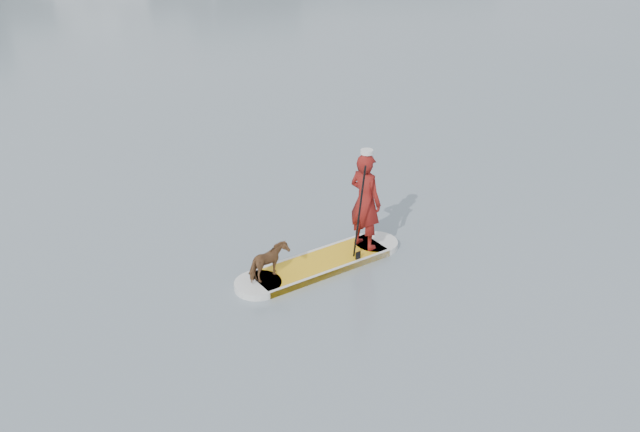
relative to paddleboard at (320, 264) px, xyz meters
name	(u,v)px	position (x,y,z in m)	size (l,w,h in m)	color
ground	(367,215)	(1.74, 1.36, -0.06)	(140.00, 140.00, 0.00)	slate
paddleboard	(320,264)	(0.00, 0.00, 0.00)	(3.28, 1.13, 0.12)	yellow
paddler	(365,201)	(0.96, 0.13, 0.96)	(0.66, 0.43, 1.80)	maroon
white_cap	(367,152)	(0.96, 0.13, 1.89)	(0.22, 0.22, 0.07)	silver
dog	(269,262)	(-1.02, -0.14, 0.37)	(0.33, 0.73, 0.62)	brown
paddle	(359,225)	(0.63, -0.24, 0.74)	(0.10, 0.30, 2.00)	black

